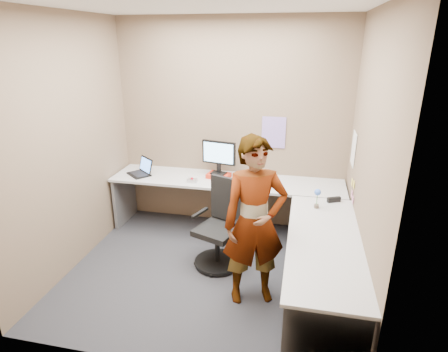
% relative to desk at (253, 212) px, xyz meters
% --- Properties ---
extents(ground, '(3.00, 3.00, 0.00)m').
position_rel_desk_xyz_m(ground, '(-0.44, -0.39, -0.59)').
color(ground, '#232428').
rests_on(ground, ground).
extents(wall_back, '(3.00, 0.00, 3.00)m').
position_rel_desk_xyz_m(wall_back, '(-0.44, 0.91, 0.76)').
color(wall_back, brown).
rests_on(wall_back, ground).
extents(wall_right, '(0.00, 2.70, 2.70)m').
position_rel_desk_xyz_m(wall_right, '(1.06, -0.39, 0.76)').
color(wall_right, brown).
rests_on(wall_right, ground).
extents(wall_left, '(0.00, 2.70, 2.70)m').
position_rel_desk_xyz_m(wall_left, '(-1.94, -0.39, 0.76)').
color(wall_left, brown).
rests_on(wall_left, ground).
extents(ceiling, '(3.00, 3.00, 0.00)m').
position_rel_desk_xyz_m(ceiling, '(-0.44, -0.39, 2.11)').
color(ceiling, white).
rests_on(ceiling, wall_back).
extents(desk, '(2.98, 2.58, 0.73)m').
position_rel_desk_xyz_m(desk, '(0.00, 0.00, 0.00)').
color(desk, '#B8B8B8').
rests_on(desk, ground).
extents(paper_ream, '(0.31, 0.25, 0.06)m').
position_rel_desk_xyz_m(paper_ream, '(-0.55, 0.64, 0.17)').
color(paper_ream, red).
rests_on(paper_ream, desk).
extents(monitor, '(0.45, 0.16, 0.43)m').
position_rel_desk_xyz_m(monitor, '(-0.55, 0.65, 0.45)').
color(monitor, black).
rests_on(monitor, paper_ream).
extents(laptop, '(0.39, 0.39, 0.22)m').
position_rel_desk_xyz_m(laptop, '(-1.57, 0.55, 0.20)').
color(laptop, black).
rests_on(laptop, desk).
extents(trackball_mouse, '(0.12, 0.08, 0.07)m').
position_rel_desk_xyz_m(trackball_mouse, '(-0.83, 0.41, 0.17)').
color(trackball_mouse, '#B7B7BC').
rests_on(trackball_mouse, desk).
extents(origami, '(0.10, 0.10, 0.06)m').
position_rel_desk_xyz_m(origami, '(-0.34, 0.37, 0.17)').
color(origami, white).
rests_on(origami, desk).
extents(stapler, '(0.15, 0.10, 0.05)m').
position_rel_desk_xyz_m(stapler, '(0.87, 0.16, 0.17)').
color(stapler, black).
rests_on(stapler, desk).
extents(flower, '(0.07, 0.07, 0.22)m').
position_rel_desk_xyz_m(flower, '(0.68, -0.04, 0.28)').
color(flower, brown).
rests_on(flower, desk).
extents(calendar_purple, '(0.30, 0.01, 0.40)m').
position_rel_desk_xyz_m(calendar_purple, '(0.11, 0.90, 0.71)').
color(calendar_purple, '#846BB7').
rests_on(calendar_purple, wall_back).
extents(calendar_white, '(0.01, 0.28, 0.38)m').
position_rel_desk_xyz_m(calendar_white, '(1.05, 0.51, 0.66)').
color(calendar_white, white).
rests_on(calendar_white, wall_right).
extents(sticky_note_a, '(0.01, 0.07, 0.07)m').
position_rel_desk_xyz_m(sticky_note_a, '(1.05, 0.16, 0.36)').
color(sticky_note_a, '#F2E059').
rests_on(sticky_note_a, wall_right).
extents(sticky_note_b, '(0.01, 0.07, 0.07)m').
position_rel_desk_xyz_m(sticky_note_b, '(1.05, 0.21, 0.23)').
color(sticky_note_b, pink).
rests_on(sticky_note_b, wall_right).
extents(sticky_note_c, '(0.01, 0.07, 0.07)m').
position_rel_desk_xyz_m(sticky_note_c, '(1.05, 0.09, 0.21)').
color(sticky_note_c, pink).
rests_on(sticky_note_c, wall_right).
extents(sticky_note_d, '(0.01, 0.07, 0.07)m').
position_rel_desk_xyz_m(sticky_note_d, '(1.05, 0.31, 0.33)').
color(sticky_note_d, '#F2E059').
rests_on(sticky_note_d, wall_right).
extents(office_chair, '(0.57, 0.56, 0.98)m').
position_rel_desk_xyz_m(office_chair, '(-0.34, -0.17, -0.19)').
color(office_chair, black).
rests_on(office_chair, ground).
extents(person, '(0.70, 0.58, 1.65)m').
position_rel_desk_xyz_m(person, '(0.10, -0.69, 0.23)').
color(person, '#999399').
rests_on(person, ground).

